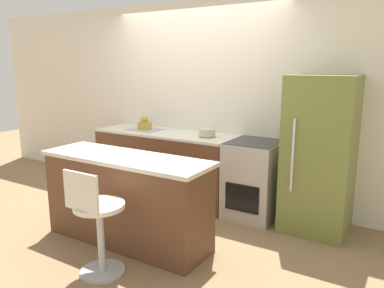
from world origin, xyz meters
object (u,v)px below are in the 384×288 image
refrigerator (319,155)px  stool_chair (97,224)px  kettle (145,124)px  oven_range (253,179)px  mixing_bowl (207,133)px

refrigerator → stool_chair: bearing=-125.4°
kettle → stool_chair: bearing=-62.4°
oven_range → kettle: 1.71m
kettle → mixing_bowl: size_ratio=0.97×
oven_range → mixing_bowl: size_ratio=4.47×
kettle → mixing_bowl: kettle is taller
oven_range → kettle: size_ratio=4.62×
mixing_bowl → stool_chair: bearing=-89.6°
kettle → mixing_bowl: 0.99m
refrigerator → kettle: bearing=179.9°
kettle → oven_range: bearing=-0.1°
kettle → mixing_bowl: (0.99, 0.00, -0.03)m
refrigerator → mixing_bowl: refrigerator is taller
oven_range → stool_chair: stool_chair is taller
oven_range → refrigerator: bearing=-0.1°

